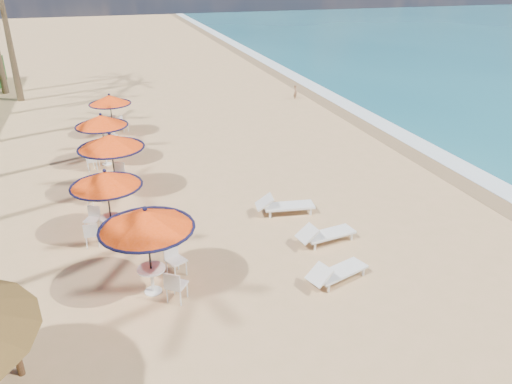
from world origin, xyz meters
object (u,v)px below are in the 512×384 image
lounger_mid (324,234)px  lounger_far (283,205)px  lounger_near (336,272)px  station_4 (111,105)px  station_0 (150,227)px  station_1 (106,188)px  station_2 (110,147)px  station_3 (100,127)px

lounger_mid → lounger_far: (-0.54, 2.29, 0.02)m
lounger_near → lounger_mid: 2.13m
station_4 → lounger_far: 12.22m
station_0 → lounger_near: 5.20m
station_0 → lounger_mid: (5.40, 0.99, -1.64)m
station_1 → station_2: station_2 is taller
lounger_mid → station_2: bearing=128.4°
station_2 → lounger_far: 6.69m
station_2 → lounger_near: station_2 is taller
station_3 → lounger_mid: bearing=-55.0°
station_0 → lounger_near: size_ratio=1.30×
station_1 → station_4: 10.81m
lounger_far → station_1: bearing=-173.8°
lounger_far → station_0: bearing=-138.0°
station_0 → station_1: (-1.00, 3.46, -0.25)m
lounger_far → station_3: bearing=138.6°
station_4 → lounger_near: station_4 is taller
lounger_mid → lounger_far: size_ratio=0.95×
station_1 → station_2: 3.20m
station_3 → station_0: bearing=-84.5°
station_2 → lounger_mid: (6.11, -5.65, -1.62)m
station_0 → lounger_mid: 5.74m
station_1 → lounger_far: station_1 is taller
station_3 → station_4: size_ratio=1.07×
station_2 → lounger_far: bearing=-31.1°
lounger_near → lounger_mid: (0.59, 2.05, 0.01)m
station_3 → lounger_mid: 11.20m
lounger_near → lounger_far: 4.34m
station_1 → lounger_far: bearing=-1.7°
lounger_mid → station_0: bearing=-178.4°
lounger_mid → lounger_far: bearing=94.5°
lounger_mid → station_1: bearing=150.1°
station_4 → lounger_near: size_ratio=1.10×
station_1 → station_3: station_1 is taller
station_1 → lounger_near: size_ratio=1.18×
station_4 → lounger_near: (5.20, -15.30, -1.28)m
station_4 → station_2: bearing=-92.4°
station_2 → lounger_mid: size_ratio=1.26×
station_4 → lounger_far: bearing=-64.4°
station_4 → lounger_mid: bearing=-66.4°
station_0 → lounger_far: (4.86, 3.28, -1.62)m
lounger_mid → station_3: bearing=116.2°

